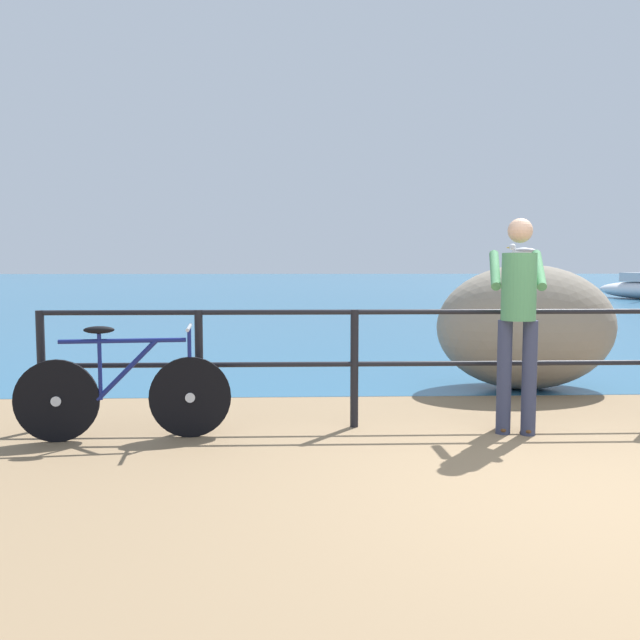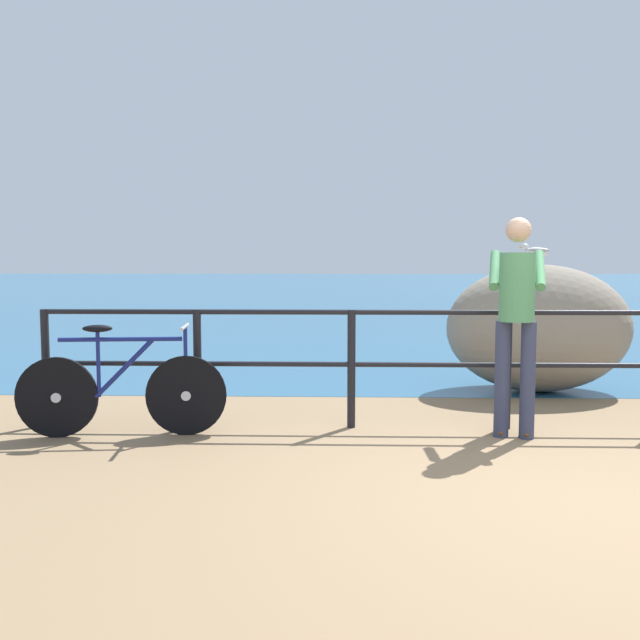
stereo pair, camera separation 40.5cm
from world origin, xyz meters
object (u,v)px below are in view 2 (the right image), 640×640
at_px(bicycle, 122,389).
at_px(seagull, 536,252).
at_px(breakwater_boulder_main, 538,328).
at_px(person_at_railing, 516,316).

height_order(bicycle, seagull, seagull).
bearing_deg(breakwater_boulder_main, bicycle, -152.56).
bearing_deg(person_at_railing, bicycle, 105.06).
xyz_separation_m(person_at_railing, breakwater_boulder_main, (0.77, 1.99, -0.29)).
height_order(bicycle, person_at_railing, person_at_railing).
xyz_separation_m(bicycle, person_at_railing, (3.20, 0.07, 0.60)).
bearing_deg(seagull, breakwater_boulder_main, 164.02).
bearing_deg(seagull, bicycle, 56.42).
relative_size(bicycle, breakwater_boulder_main, 0.84).
relative_size(breakwater_boulder_main, seagull, 6.11).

